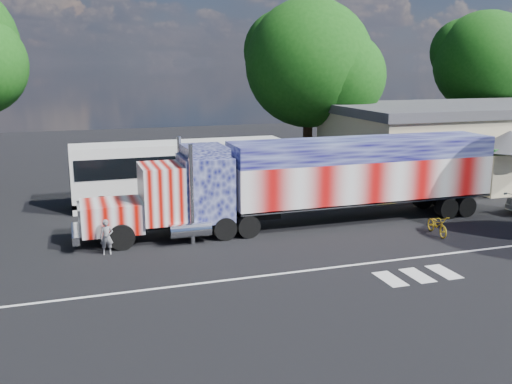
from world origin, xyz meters
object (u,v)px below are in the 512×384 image
object	(u,v)px
coach_bus	(180,172)
woman	(107,237)
tree_ne_a	(311,64)
tree_far_ne	(487,63)
semi_truck	(315,179)
bicycle	(437,225)

from	to	relation	value
coach_bus	woman	world-z (taller)	coach_bus
tree_ne_a	tree_far_ne	world-z (taller)	tree_ne_a
semi_truck	tree_ne_a	xyz separation A→B (m)	(5.68, 13.84, 5.57)
coach_bus	bicycle	xyz separation A→B (m)	(10.37, -10.16, -1.36)
woman	tree_far_ne	distance (m)	39.13
bicycle	tree_ne_a	world-z (taller)	tree_ne_a
tree_ne_a	coach_bus	bearing A→B (deg)	-147.30
semi_truck	bicycle	world-z (taller)	semi_truck
semi_truck	bicycle	distance (m)	6.25
coach_bus	woman	distance (m)	9.54
coach_bus	bicycle	world-z (taller)	coach_bus
coach_bus	tree_far_ne	xyz separation A→B (m)	(29.11, 10.00, 6.18)
coach_bus	tree_ne_a	bearing A→B (deg)	32.70
woman	tree_ne_a	xyz separation A→B (m)	(16.02, 15.43, 7.15)
semi_truck	bicycle	size ratio (longest dim) A/B	11.56
coach_bus	tree_ne_a	size ratio (longest dim) A/B	0.97
bicycle	tree_far_ne	world-z (taller)	tree_far_ne
semi_truck	tree_far_ne	xyz separation A→B (m)	(23.53, 16.61, 5.67)
woman	coach_bus	bearing A→B (deg)	65.57
semi_truck	tree_far_ne	distance (m)	29.36
semi_truck	coach_bus	bearing A→B (deg)	130.16
coach_bus	bicycle	size ratio (longest dim) A/B	6.62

